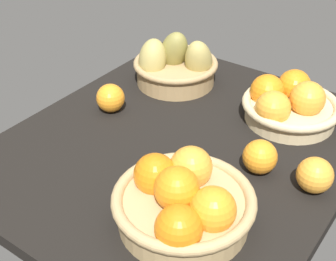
{
  "coord_description": "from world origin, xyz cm",
  "views": [
    {
      "loc": [
        -72.27,
        -47.85,
        65.02
      ],
      "look_at": [
        -2.88,
        1.69,
        7.0
      ],
      "focal_mm": 50.57,
      "sensor_mm": 36.0,
      "label": 1
    }
  ],
  "objects": [
    {
      "name": "loose_orange_back_gap",
      "position": [
        0.75,
        -18.7,
        6.58
      ],
      "size": [
        7.15,
        7.15,
        7.15
      ],
      "primitive_type": "sphere",
      "color": "orange",
      "rests_on": "market_tray"
    },
    {
      "name": "loose_orange_front_gap",
      "position": [
        1.62,
        -29.95,
        6.59
      ],
      "size": [
        7.18,
        7.18,
        7.18
      ],
      "primitive_type": "sphere",
      "color": "#F49E33",
      "rests_on": "market_tray"
    },
    {
      "name": "loose_orange_side_gap",
      "position": [
        1.01,
        21.79,
        6.52
      ],
      "size": [
        7.04,
        7.04,
        7.04
      ],
      "primitive_type": "sphere",
      "color": "orange",
      "rests_on": "market_tray"
    },
    {
      "name": "basket_far_right_pears",
      "position": [
        22.22,
        17.04,
        8.07
      ],
      "size": [
        22.72,
        22.72,
        16.74
      ],
      "color": "tan",
      "rests_on": "market_tray"
    },
    {
      "name": "market_tray",
      "position": [
        0.0,
        0.0,
        1.5
      ],
      "size": [
        84.0,
        72.0,
        3.0
      ],
      "primitive_type": "cube",
      "color": "black",
      "rests_on": "ground"
    },
    {
      "name": "basket_near_right",
      "position": [
        22.48,
        -15.25,
        7.33
      ],
      "size": [
        23.21,
        23.21,
        11.24
      ],
      "color": "#D3BC8C",
      "rests_on": "market_tray"
    },
    {
      "name": "basket_near_left",
      "position": [
        -20.64,
        -14.27,
        8.05
      ],
      "size": [
        25.69,
        25.69,
        12.54
      ],
      "color": "tan",
      "rests_on": "market_tray"
    }
  ]
}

